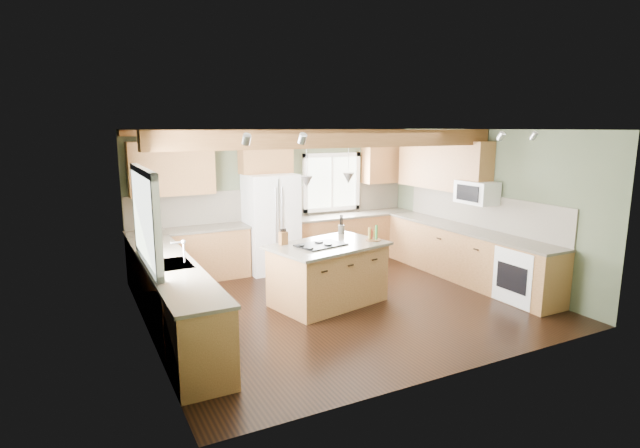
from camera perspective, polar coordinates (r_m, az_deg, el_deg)
floor at (r=7.71m, az=2.52°, el=-8.98°), size 5.60×5.60×0.00m
ceiling at (r=7.25m, az=2.70°, el=10.73°), size 5.60×5.60×0.00m
wall_back at (r=9.59m, az=-4.83°, el=2.98°), size 5.60×0.00×5.60m
wall_left at (r=6.48m, az=-19.45°, el=-1.52°), size 0.00×5.00×5.00m
wall_right at (r=9.07m, az=18.17°, el=2.01°), size 0.00×5.00×5.00m
ceiling_beam at (r=7.33m, az=2.30°, el=9.72°), size 5.55×0.26×0.26m
soffit_trim at (r=9.40m, az=-4.72°, el=10.41°), size 5.55×0.20×0.10m
backsplash_back at (r=9.59m, az=-4.79°, el=2.44°), size 5.58×0.03×0.58m
backsplash_right at (r=9.11m, az=17.84°, el=1.49°), size 0.03×3.70×0.58m
base_cab_back_left at (r=8.95m, az=-14.66°, el=-3.54°), size 2.02×0.60×0.88m
counter_back_left at (r=8.85m, az=-14.81°, el=-0.66°), size 2.06×0.64×0.04m
base_cab_back_right at (r=10.14m, az=3.71°, el=-1.51°), size 2.62×0.60×0.88m
counter_back_right at (r=10.05m, az=3.75°, el=1.05°), size 2.66×0.64×0.04m
base_cab_left at (r=6.80m, az=-16.52°, el=-8.30°), size 0.60×3.70×0.88m
counter_left at (r=6.66m, az=-16.73°, el=-4.56°), size 0.64×3.74×0.04m
base_cab_right at (r=9.07m, az=16.28°, el=-3.44°), size 0.60×3.70×0.88m
counter_right at (r=8.97m, az=16.43°, el=-0.59°), size 0.64×3.74×0.04m
upper_cab_back_left at (r=8.79m, az=-16.60°, el=6.09°), size 1.40×0.35×0.90m
upper_cab_over_fridge at (r=9.24m, az=-6.23°, el=7.95°), size 0.96×0.35×0.70m
upper_cab_right at (r=9.53m, az=13.80°, el=6.59°), size 0.35×2.20×0.90m
upper_cab_back_corner at (r=10.46m, az=7.31°, el=7.18°), size 0.90×0.35×0.90m
window_left at (r=6.48m, az=-19.48°, el=0.74°), size 0.04×1.60×1.05m
window_back at (r=10.03m, az=1.30°, el=4.81°), size 1.10×0.04×1.00m
sink at (r=6.66m, az=-16.73°, el=-4.52°), size 0.50×0.65×0.03m
faucet at (r=6.66m, az=-15.28°, el=-3.16°), size 0.02×0.02×0.28m
dishwasher at (r=5.61m, az=-13.83°, el=-12.47°), size 0.60×0.60×0.84m
oven at (r=8.21m, az=22.46°, el=-5.43°), size 0.60×0.72×0.84m
microwave at (r=8.85m, az=17.48°, el=3.47°), size 0.40×0.70×0.38m
pendant_left at (r=7.03m, az=-1.54°, el=4.84°), size 0.18×0.18×0.16m
pendant_right at (r=7.55m, az=3.25°, el=5.26°), size 0.18×0.18×0.16m
refrigerator at (r=9.20m, az=-5.61°, el=0.09°), size 0.90×0.74×1.80m
island at (r=7.57m, az=0.91°, el=-5.85°), size 1.78×1.31×0.88m
island_top at (r=7.45m, az=0.92°, el=-2.46°), size 1.90×1.43×0.04m
cooktop at (r=7.35m, az=0.13°, el=-2.39°), size 0.78×0.60×0.02m
knife_block at (r=7.41m, az=-4.22°, el=-1.62°), size 0.13×0.11×0.19m
utensil_crock at (r=8.16m, az=2.46°, el=-0.61°), size 0.12×0.12×0.14m
bottle_tray at (r=7.71m, az=6.11°, el=-1.05°), size 0.25×0.25×0.22m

